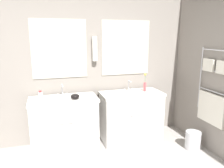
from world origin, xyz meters
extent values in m
cube|color=gray|center=(0.00, 2.25, 1.30)|extent=(5.78, 0.06, 2.60)
cube|color=#BCB7A8|center=(-0.02, 2.21, 1.53)|extent=(0.84, 0.01, 0.90)
cube|color=#B2BCBA|center=(-0.02, 2.20, 1.53)|extent=(0.77, 0.01, 0.83)
cube|color=#BCB7A8|center=(1.07, 2.21, 1.53)|extent=(0.84, 0.01, 0.90)
cube|color=#B2BCBA|center=(1.07, 2.20, 1.53)|extent=(0.77, 0.01, 0.83)
cylinder|color=white|center=(0.52, 2.16, 1.53)|extent=(0.08, 0.08, 0.39)
cube|color=silver|center=(0.52, 2.21, 1.53)|extent=(0.05, 0.02, 0.08)
cylinder|color=silver|center=(2.05, 1.51, 1.09)|extent=(0.02, 0.02, 0.95)
cylinder|color=silver|center=(2.05, 1.21, 1.53)|extent=(0.02, 0.61, 0.02)
cylinder|color=silver|center=(2.05, 1.21, 1.24)|extent=(0.02, 0.61, 0.02)
cylinder|color=silver|center=(2.05, 1.21, 0.94)|extent=(0.02, 0.61, 0.02)
cylinder|color=silver|center=(2.05, 1.21, 0.64)|extent=(0.02, 0.61, 0.02)
cube|color=silver|center=(2.03, 1.21, 0.69)|extent=(0.04, 0.51, 0.45)
cube|color=silver|center=(2.03, 1.08, 1.31)|extent=(0.04, 0.21, 0.18)
cube|color=silver|center=(2.03, 1.34, 1.31)|extent=(0.04, 0.21, 0.18)
cube|color=white|center=(-0.02, 1.92, 0.39)|extent=(0.97, 0.48, 0.78)
ellipsoid|color=white|center=(-0.02, 1.68, 0.39)|extent=(0.90, 0.11, 0.66)
cube|color=beige|center=(-0.02, 1.92, 0.80)|extent=(1.00, 0.50, 0.04)
ellipsoid|color=white|center=(-0.02, 1.90, 0.77)|extent=(0.44, 0.38, 0.11)
cylinder|color=silver|center=(-0.02, 1.62, 0.55)|extent=(0.27, 0.01, 0.01)
cylinder|color=silver|center=(-0.02, 1.62, 0.30)|extent=(0.27, 0.01, 0.01)
cube|color=white|center=(1.07, 1.92, 0.39)|extent=(0.97, 0.48, 0.78)
ellipsoid|color=white|center=(1.07, 1.68, 0.39)|extent=(0.90, 0.11, 0.66)
cube|color=beige|center=(1.07, 1.92, 0.80)|extent=(1.00, 0.50, 0.04)
ellipsoid|color=white|center=(1.07, 1.90, 0.77)|extent=(0.44, 0.38, 0.11)
cylinder|color=silver|center=(1.07, 1.62, 0.55)|extent=(0.27, 0.01, 0.01)
cylinder|color=silver|center=(1.07, 1.62, 0.30)|extent=(0.27, 0.01, 0.01)
cylinder|color=silver|center=(-0.02, 2.06, 0.92)|extent=(0.02, 0.02, 0.18)
cylinder|color=silver|center=(-0.02, 2.01, 1.00)|extent=(0.02, 0.10, 0.02)
cylinder|color=silver|center=(-0.09, 2.06, 0.84)|extent=(0.03, 0.03, 0.04)
cylinder|color=silver|center=(0.05, 2.06, 0.84)|extent=(0.03, 0.03, 0.04)
cylinder|color=silver|center=(1.07, 2.06, 0.92)|extent=(0.02, 0.02, 0.18)
cylinder|color=silver|center=(1.07, 2.01, 1.00)|extent=(0.02, 0.10, 0.02)
cylinder|color=silver|center=(1.00, 2.06, 0.84)|extent=(0.03, 0.03, 0.04)
cylinder|color=silver|center=(1.14, 2.06, 0.84)|extent=(0.03, 0.03, 0.04)
cylinder|color=silver|center=(-0.34, 1.84, 0.89)|extent=(0.06, 0.06, 0.13)
cylinder|color=red|center=(-0.34, 1.84, 0.97)|extent=(0.04, 0.04, 0.02)
ellipsoid|color=black|center=(0.14, 1.82, 0.86)|extent=(0.13, 0.13, 0.08)
cylinder|color=#CC4C51|center=(1.31, 1.94, 0.90)|extent=(0.04, 0.04, 0.15)
cylinder|color=#477238|center=(1.31, 1.94, 1.04)|extent=(0.01, 0.01, 0.13)
sphere|color=#E5BF47|center=(1.31, 1.94, 1.11)|extent=(0.04, 0.04, 0.04)
cylinder|color=#B7B7BC|center=(1.87, 1.34, 0.14)|extent=(0.23, 0.23, 0.28)
torus|color=#B7B7BC|center=(1.87, 1.34, 0.28)|extent=(0.23, 0.23, 0.01)
camera|label=1|loc=(-0.25, -1.27, 1.74)|focal=35.00mm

